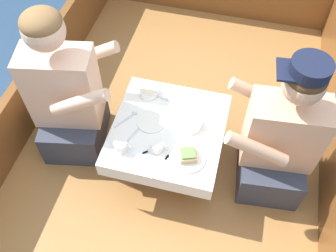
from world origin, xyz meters
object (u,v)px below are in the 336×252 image
Objects in this scene: person_starboard at (279,141)px; coffee_cup_starboard at (121,146)px; person_port at (67,97)px; sandwich at (188,155)px; coffee_cup_port at (157,146)px.

person_starboard is 0.87m from coffee_cup_starboard.
person_port is 9.89× the size of coffee_cup_starboard.
coffee_cup_starboard is at bearing -174.48° from sandwich.
coffee_cup_starboard is (0.41, -0.22, -0.04)m from person_port.
sandwich is 0.37m from coffee_cup_starboard.
person_starboard is 9.75× the size of coffee_cup_port.
person_starboard is at bearing -10.22° from person_port.
sandwich is 0.18m from coffee_cup_port.
coffee_cup_port is at bearing 10.97° from person_starboard.
person_starboard reaches higher than sandwich.
person_starboard is 0.67m from coffee_cup_port.
coffee_cup_starboard is at bearing 10.48° from person_starboard.
person_port is 1.04× the size of person_starboard.
person_port reaches higher than coffee_cup_starboard.
person_port is 0.80m from sandwich.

